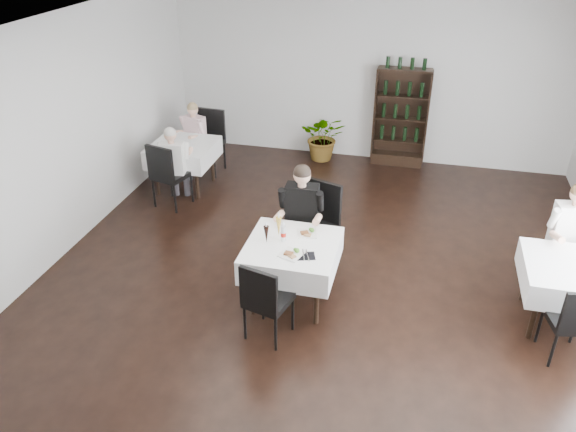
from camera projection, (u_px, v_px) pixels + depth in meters
The scene contains 22 objects.
room_shell at pixel (320, 189), 5.90m from camera, with size 9.00×9.00×9.00m.
wine_shelf at pixel (400, 119), 9.75m from camera, with size 0.90×0.28×1.75m.
main_table at pixel (292, 255), 6.40m from camera, with size 1.03×1.03×0.77m.
left_table at pixel (184, 152), 9.02m from camera, with size 0.98×0.98×0.77m.
right_table at pixel (570, 277), 6.02m from camera, with size 0.98×0.98×0.77m.
potted_tree at pixel (324, 137), 10.13m from camera, with size 0.78×0.68×0.87m, color #1E521C.
main_chair_far at pixel (317, 220), 7.08m from camera, with size 0.65×0.65×1.12m.
main_chair_near at pixel (265, 298), 5.83m from camera, with size 0.53×0.53×0.95m.
left_chair_far at pixel (209, 137), 9.63m from camera, with size 0.52×0.53×1.07m.
left_chair_near at pixel (167, 172), 8.44m from camera, with size 0.58×0.58×1.04m.
right_chair_far at pixel (568, 248), 6.61m from camera, with size 0.47×0.48×1.02m.
right_chair_near at pixel (575, 319), 5.55m from camera, with size 0.51×0.51×0.93m.
diner_main at pixel (301, 213), 6.81m from camera, with size 0.56×0.56×1.45m.
diner_left_far at pixel (192, 134), 9.44m from camera, with size 0.54×0.58×1.26m.
diner_left_near at pixel (174, 159), 8.50m from camera, with size 0.51×0.53×1.27m.
diner_right_far at pixel (572, 232), 6.46m from camera, with size 0.56×0.58×1.40m.
plate_far at pixel (307, 233), 6.50m from camera, with size 0.27×0.27×0.07m.
plate_near at pixel (292, 254), 6.12m from camera, with size 0.29×0.29×0.07m.
pilsner_dark at pixel (266, 234), 6.29m from camera, with size 0.06×0.06×0.27m.
pilsner_lager at pixel (279, 226), 6.42m from camera, with size 0.07×0.07×0.30m.
coke_bottle at pixel (283, 233), 6.34m from camera, with size 0.06×0.06×0.24m.
napkin_cutlery at pixel (306, 256), 6.10m from camera, with size 0.24×0.22×0.02m.
Camera 1 is at (0.95, -5.21, 4.14)m, focal length 35.00 mm.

